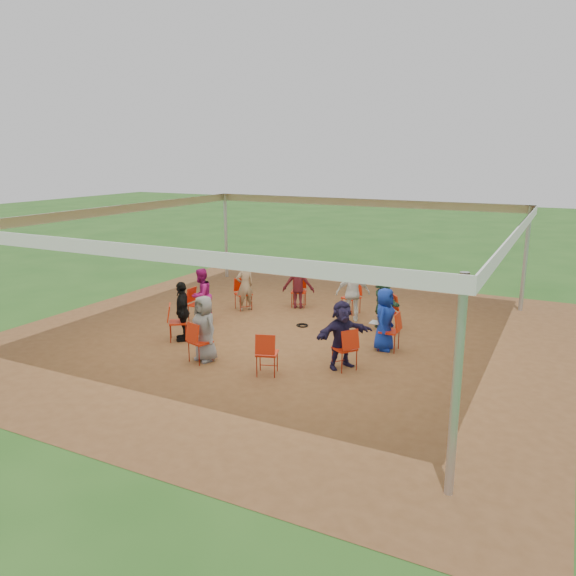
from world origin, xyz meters
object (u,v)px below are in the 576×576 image
at_px(chair_1, 387,312).
at_px(cable_coil, 303,325).
at_px(person_seated_3, 245,286).
at_px(laptop, 378,320).
at_px(chair_4, 243,294).
at_px(chair_7, 200,342).
at_px(chair_5, 198,305).
at_px(chair_8, 267,354).
at_px(chair_6, 178,322).
at_px(person_seated_4, 201,295).
at_px(standing_person, 353,293).
at_px(person_seated_1, 383,302).
at_px(chair_2, 351,298).
at_px(chair_9, 345,349).
at_px(person_seated_5, 182,311).
at_px(person_seated_0, 385,319).
at_px(person_seated_2, 298,284).
at_px(person_seated_7, 342,334).
at_px(person_seated_6, 204,328).
at_px(chair_0, 389,331).
at_px(chair_3, 299,292).

relative_size(chair_1, cable_coil, 2.65).
height_order(person_seated_3, laptop, person_seated_3).
relative_size(chair_4, chair_7, 1.00).
xyz_separation_m(chair_1, chair_5, (-4.72, -1.62, 0.00)).
xyz_separation_m(chair_7, chair_8, (1.62, 0.03, 0.00)).
bearing_deg(chair_6, chair_1, 90.00).
bearing_deg(chair_5, chair_4, 162.00).
distance_m(chair_4, person_seated_4, 1.61).
relative_size(chair_6, standing_person, 0.59).
bearing_deg(standing_person, person_seated_1, 133.92).
relative_size(chair_2, person_seated_4, 0.62).
bearing_deg(person_seated_3, chair_7, 53.03).
distance_m(chair_7, cable_coil, 3.45).
bearing_deg(laptop, chair_9, 171.93).
bearing_deg(person_seated_5, person_seated_0, 72.00).
distance_m(person_seated_2, person_seated_7, 4.77).
xyz_separation_m(chair_1, person_seated_3, (-4.15, -0.14, 0.28)).
height_order(chair_9, laptop, chair_9).
height_order(chair_1, chair_8, same).
distance_m(chair_2, chair_7, 5.25).
relative_size(person_seated_1, person_seated_2, 1.00).
height_order(person_seated_1, person_seated_5, same).
bearing_deg(chair_7, chair_6, 162.00).
distance_m(person_seated_3, laptop, 4.61).
height_order(chair_5, person_seated_3, person_seated_3).
bearing_deg(person_seated_6, chair_0, 53.03).
relative_size(chair_8, person_seated_5, 0.62).
height_order(chair_2, person_seated_5, person_seated_5).
relative_size(chair_0, laptop, 2.80).
bearing_deg(standing_person, chair_9, 81.49).
xyz_separation_m(chair_5, standing_person, (3.69, 1.88, 0.32)).
distance_m(person_seated_7, cable_coil, 3.07).
xyz_separation_m(chair_8, laptop, (1.49, 2.52, 0.23)).
distance_m(chair_8, standing_person, 4.34).
xyz_separation_m(chair_3, cable_coil, (0.93, -1.68, -0.43)).
height_order(chair_6, person_seated_1, person_seated_1).
xyz_separation_m(chair_6, person_seated_6, (1.36, -0.82, 0.28)).
bearing_deg(standing_person, person_seated_6, 40.52).
height_order(chair_7, laptop, chair_7).
relative_size(chair_3, chair_4, 1.00).
relative_size(chair_1, person_seated_1, 0.62).
xyz_separation_m(chair_3, person_seated_2, (0.04, -0.11, 0.28)).
distance_m(chair_5, chair_8, 4.25).
height_order(person_seated_1, cable_coil, person_seated_1).
relative_size(chair_5, person_seated_0, 0.62).
relative_size(chair_3, chair_6, 1.00).
bearing_deg(chair_7, person_seated_7, 37.84).
bearing_deg(chair_8, person_seated_6, 157.88).
height_order(chair_1, chair_6, same).
distance_m(chair_0, chair_8, 3.09).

